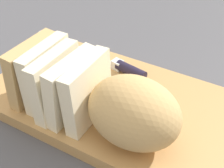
# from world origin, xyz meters

# --- Properties ---
(ground_plane) EXTENTS (3.00, 3.00, 0.00)m
(ground_plane) POSITION_xyz_m (0.00, 0.00, 0.00)
(ground_plane) COLOR #4C4C51
(cutting_board) EXTENTS (0.45, 0.26, 0.02)m
(cutting_board) POSITION_xyz_m (0.00, 0.00, 0.01)
(cutting_board) COLOR tan
(cutting_board) RESTS_ON ground_plane
(bread_loaf) EXTENTS (0.28, 0.12, 0.11)m
(bread_loaf) POSITION_xyz_m (-0.01, 0.06, 0.08)
(bread_loaf) COLOR tan
(bread_loaf) RESTS_ON cutting_board
(bread_knife) EXTENTS (0.29, 0.08, 0.02)m
(bread_knife) POSITION_xyz_m (0.04, -0.08, 0.03)
(bread_knife) COLOR silver
(bread_knife) RESTS_ON cutting_board
(crumb_near_knife) EXTENTS (0.01, 0.01, 0.01)m
(crumb_near_knife) POSITION_xyz_m (0.08, 0.00, 0.03)
(crumb_near_knife) COLOR tan
(crumb_near_knife) RESTS_ON cutting_board
(crumb_near_loaf) EXTENTS (0.01, 0.01, 0.01)m
(crumb_near_loaf) POSITION_xyz_m (0.08, 0.02, 0.03)
(crumb_near_loaf) COLOR tan
(crumb_near_loaf) RESTS_ON cutting_board
(crumb_stray_left) EXTENTS (0.00, 0.00, 0.00)m
(crumb_stray_left) POSITION_xyz_m (0.04, 0.03, 0.02)
(crumb_stray_left) COLOR tan
(crumb_stray_left) RESTS_ON cutting_board
(crumb_stray_right) EXTENTS (0.00, 0.00, 0.00)m
(crumb_stray_right) POSITION_xyz_m (0.09, 0.03, 0.02)
(crumb_stray_right) COLOR tan
(crumb_stray_right) RESTS_ON cutting_board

